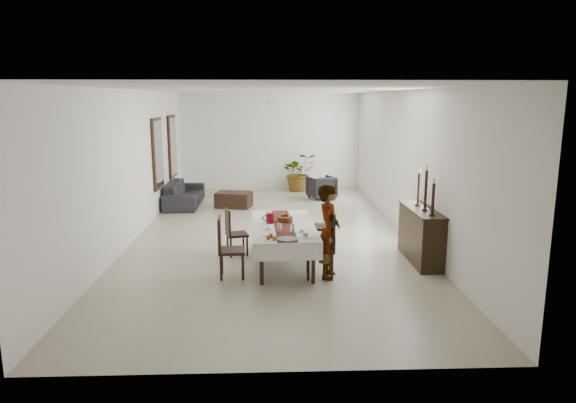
{
  "coord_description": "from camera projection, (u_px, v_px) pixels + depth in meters",
  "views": [
    {
      "loc": [
        -0.07,
        -11.27,
        3.02
      ],
      "look_at": [
        0.3,
        -1.51,
        1.05
      ],
      "focal_mm": 32.0,
      "sensor_mm": 36.0,
      "label": 1
    }
  ],
  "objects": [
    {
      "name": "fruit_green",
      "position": [
        283.0,
        215.0,
        9.67
      ],
      "size": [
        0.08,
        0.08,
        0.08
      ],
      "primitive_type": "sphere",
      "color": "#4E8527",
      "rests_on": "fruit_basket"
    },
    {
      "name": "plate_near_left",
      "position": [
        269.0,
        235.0,
        8.69
      ],
      "size": [
        0.23,
        0.23,
        0.01
      ],
      "primitive_type": "cylinder",
      "color": "white",
      "rests_on": "tablecloth_top"
    },
    {
      "name": "chair_left_far_leg_bl",
      "position": [
        243.0,
        242.0,
        10.26
      ],
      "size": [
        0.05,
        0.05,
        0.39
      ],
      "primitive_type": "cylinder",
      "rotation": [
        0.0,
        0.0,
        0.28
      ],
      "color": "black",
      "rests_on": "floor"
    },
    {
      "name": "chair_right_far_leg_bl",
      "position": [
        305.0,
        242.0,
        10.12
      ],
      "size": [
        0.05,
        0.05,
        0.47
      ],
      "primitive_type": "cylinder",
      "rotation": [
        0.0,
        0.0,
        -0.14
      ],
      "color": "black",
      "rests_on": "floor"
    },
    {
      "name": "candlestick_mid_candle",
      "position": [
        427.0,
        168.0,
        9.21
      ],
      "size": [
        0.04,
        0.04,
        0.09
      ],
      "primitive_type": "cylinder",
      "color": "silver",
      "rests_on": "candlestick_mid_shaft"
    },
    {
      "name": "jam_jar_a",
      "position": [
        274.0,
        238.0,
        8.38
      ],
      "size": [
        0.06,
        0.06,
        0.07
      ],
      "primitive_type": "cylinder",
      "color": "#966415",
      "rests_on": "tablecloth_top"
    },
    {
      "name": "chair_left_near_leg_bl",
      "position": [
        243.0,
        261.0,
        9.0
      ],
      "size": [
        0.05,
        0.05,
        0.44
      ],
      "primitive_type": "cylinder",
      "rotation": [
        0.0,
        0.0,
        0.05
      ],
      "color": "black",
      "rests_on": "floor"
    },
    {
      "name": "saucer_left",
      "position": [
        268.0,
        229.0,
        9.07
      ],
      "size": [
        0.15,
        0.15,
        0.01
      ],
      "primitive_type": "cylinder",
      "color": "silver",
      "rests_on": "tablecloth_top"
    },
    {
      "name": "chair_right_near_leg_bl",
      "position": [
        308.0,
        267.0,
        8.62
      ],
      "size": [
        0.05,
        0.05,
        0.48
      ],
      "primitive_type": "cylinder",
      "rotation": [
        0.0,
        0.0,
        -0.05
      ],
      "color": "black",
      "rests_on": "floor"
    },
    {
      "name": "candlestick_mid_base",
      "position": [
        425.0,
        210.0,
        9.36
      ],
      "size": [
        0.11,
        0.11,
        0.03
      ],
      "primitive_type": "cylinder",
      "color": "black",
      "rests_on": "sideboard_top"
    },
    {
      "name": "saucer_right",
      "position": [
        302.0,
        232.0,
        8.88
      ],
      "size": [
        0.15,
        0.15,
        0.01
      ],
      "primitive_type": "cylinder",
      "color": "white",
      "rests_on": "tablecloth_top"
    },
    {
      "name": "chair_right_near_leg_fr",
      "position": [
        330.0,
        260.0,
        9.0
      ],
      "size": [
        0.05,
        0.05,
        0.48
      ],
      "primitive_type": "cylinder",
      "rotation": [
        0.0,
        0.0,
        -0.05
      ],
      "color": "black",
      "rests_on": "floor"
    },
    {
      "name": "chair_left_far_leg_fr",
      "position": [
        231.0,
        248.0,
        9.86
      ],
      "size": [
        0.05,
        0.05,
        0.39
      ],
      "primitive_type": "cylinder",
      "rotation": [
        0.0,
        0.0,
        0.28
      ],
      "color": "black",
      "rests_on": "floor"
    },
    {
      "name": "armchair",
      "position": [
        321.0,
        187.0,
        15.68
      ],
      "size": [
        0.96,
        0.98,
        0.69
      ],
      "primitive_type": "imported",
      "rotation": [
        0.0,
        0.0,
        3.51
      ],
      "color": "#252328",
      "rests_on": "floor"
    },
    {
      "name": "table_leg_fl",
      "position": [
        262.0,
        265.0,
        8.4
      ],
      "size": [
        0.07,
        0.07,
        0.68
      ],
      "primitive_type": "cylinder",
      "rotation": [
        0.0,
        0.0,
        0.03
      ],
      "color": "black",
      "rests_on": "floor"
    },
    {
      "name": "fan_blade_n",
      "position": [
        270.0,
        103.0,
        14.35
      ],
      "size": [
        0.1,
        0.55,
        0.01
      ],
      "primitive_type": "cube",
      "color": "silver",
      "rests_on": "fan_hub"
    },
    {
      "name": "mirror_glass_near",
      "position": [
        159.0,
        154.0,
        13.37
      ],
      "size": [
        0.01,
        0.9,
        1.7
      ],
      "primitive_type": "cube",
      "color": "silver",
      "rests_on": "mirror_frame_near"
    },
    {
      "name": "chair_right_near_seat",
      "position": [
        320.0,
        248.0,
        8.76
      ],
      "size": [
        0.51,
        0.51,
        0.06
      ],
      "primitive_type": "cube",
      "rotation": [
        0.0,
        0.0,
        1.52
      ],
      "color": "black",
      "rests_on": "chair_right_near_leg_fl"
    },
    {
      "name": "plate_far_left",
      "position": [
        266.0,
        218.0,
        9.92
      ],
      "size": [
        0.23,
        0.23,
        0.01
      ],
      "primitive_type": "cylinder",
      "color": "white",
      "rests_on": "tablecloth_top"
    },
    {
      "name": "sideboard_body",
      "position": [
        421.0,
        236.0,
        9.63
      ],
      "size": [
        0.43,
        1.62,
        0.97
      ],
      "primitive_type": "cube",
      "color": "black",
      "rests_on": "floor"
    },
    {
      "name": "jam_jar_c",
      "position": [
        271.0,
        236.0,
        8.53
      ],
      "size": [
        0.06,
        0.06,
        0.07
      ],
      "primitive_type": "cylinder",
      "color": "maroon",
      "rests_on": "tablecloth_top"
    },
    {
      "name": "fan_rod",
      "position": [
        270.0,
        95.0,
        13.96
      ],
      "size": [
        0.04,
        0.04,
        0.2
      ],
      "primitive_type": "cylinder",
      "color": "beige",
      "rests_on": "ceiling"
    },
    {
      "name": "fan_blade_w",
      "position": [
        258.0,
        103.0,
        13.99
      ],
      "size": [
        0.55,
        0.1,
        0.01
      ],
      "primitive_type": "cube",
      "color": "silver",
      "rests_on": "fan_hub"
    },
    {
      "name": "teacup_right",
      "position": [
        302.0,
        231.0,
        8.87
      ],
      "size": [
        0.09,
        0.09,
        0.06
      ],
      "primitive_type": "cylinder",
      "color": "silver",
      "rests_on": "saucer_right"
    },
    {
      "name": "chair_left_far_leg_fl",
      "position": [
        228.0,
        244.0,
        10.16
      ],
      "size": [
        0.05,
        0.05,
        0.39
      ],
      "primitive_type": "cylinder",
      "rotation": [
        0.0,
        0.0,
        0.28
      ],
      "color": "black",
      "rests_on": "floor"
    },
    {
      "name": "chair_left_near_leg_br",
      "position": [
        243.0,
        268.0,
        8.64
      ],
      "size": [
        0.05,
        0.05,
        0.44
      ],
      "primitive_type": "cylinder",
      "rotation": [
        0.0,
        0.0,
        0.05
      ],
      "color": "black",
      "rests_on": "floor"
    },
    {
      "name": "coffee_table",
      "position": [
        234.0,
        200.0,
        14.45
      ],
      "size": [
        1.08,
        0.84,
        0.43
      ],
      "primitive_type": "cube",
      "rotation": [
        0.0,
        0.0,
        -0.23
      ],
      "color": "black",
      "rests_on": "floor"
    },
    {
      "name": "wall_front",
      "position": [
        276.0,
        234.0,
        5.44
      ],
      "size": [
        6.0,
        0.02,
        3.2
      ],
      "primitive_type": "cube",
      "color": "white",
      "rests_on": "floor"
    },
    {
      "name": "tablecloth_drape_far",
      "position": [
        280.0,
        217.0,
        10.67
      ],
      "size": [
        1.14,
        0.05,
        0.29
      ],
      "primitive_type": "cube",
      "rotation": [
        0.0,
        0.0,
        0.03
      ],
      "color": "white",
      "rests_on": "dining_table_top"
    },
    {
      "name": "chair_right_far_seat",
      "position": [
        315.0,
        227.0,
        10.24
      ],
      "size": [
        0.53,
        0.53,
        0.05
      ],
      "primitive_type": "cube",
      "rotation": [
        0.0,
        0.0,
        1.43
      ],
      "color": "black",
      "rests_on": "chair_right_far_leg_fl"
    },
    {
      "name": "chair_right_far_back",
      "position": [
        326.0,
        212.0,
        10.16
      ],
      "size": [
        0.11,
        0.47,
        0.6
      ],
      "primitive_type": "cube",
      "rotation": [
        0.0,
        0.0,
        1.43
      ],
      "color": "black",
      "rests_on": "chair_right_far_seat"
    },
    {
      "name": "mirror_frame_near",
      "position": [
        158.0,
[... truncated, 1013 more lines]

